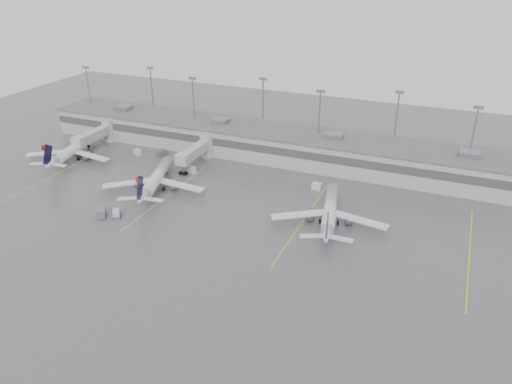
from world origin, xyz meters
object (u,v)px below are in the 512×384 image
at_px(jet_mid_right, 330,211).
at_px(baggage_tug, 116,215).
at_px(jet_mid_left, 155,179).
at_px(jet_far_left, 71,150).

distance_m(jet_mid_right, baggage_tug, 48.19).
bearing_deg(baggage_tug, jet_mid_left, 54.70).
xyz_separation_m(jet_far_left, jet_mid_right, (78.75, -7.66, 0.03)).
bearing_deg(jet_mid_left, baggage_tug, -108.46).
bearing_deg(baggage_tug, jet_mid_right, -14.67).
height_order(jet_mid_left, jet_mid_right, jet_mid_left).
bearing_deg(jet_mid_right, jet_mid_left, 168.38).
bearing_deg(jet_far_left, jet_mid_left, -26.26).
bearing_deg(jet_far_left, baggage_tug, -48.57).
xyz_separation_m(jet_far_left, jet_mid_left, (33.69, -7.90, 0.07)).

